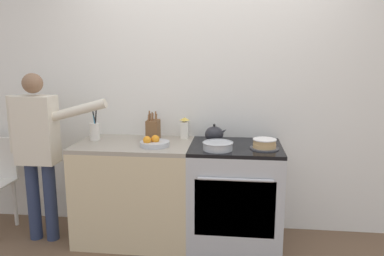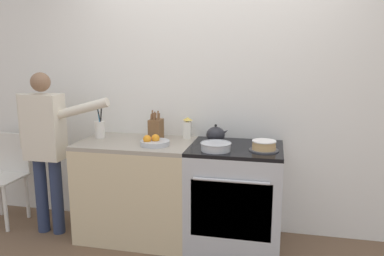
{
  "view_description": "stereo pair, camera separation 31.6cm",
  "coord_description": "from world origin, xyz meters",
  "px_view_note": "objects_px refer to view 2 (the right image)",
  "views": [
    {
      "loc": [
        0.23,
        -2.79,
        1.65
      ],
      "look_at": [
        -0.12,
        0.29,
        1.04
      ],
      "focal_mm": 35.0,
      "sensor_mm": 36.0,
      "label": 1
    },
    {
      "loc": [
        0.55,
        -2.74,
        1.65
      ],
      "look_at": [
        -0.12,
        0.29,
        1.04
      ],
      "focal_mm": 35.0,
      "sensor_mm": 36.0,
      "label": 2
    }
  ],
  "objects_px": {
    "layer_cake": "(264,146)",
    "utensil_crock": "(100,129)",
    "stove_range": "(235,197)",
    "fruit_bowl": "(154,142)",
    "person_baker": "(46,140)",
    "milk_carton": "(188,128)",
    "dining_chair": "(6,171)",
    "mixing_bowl": "(216,146)",
    "tea_kettle": "(216,135)",
    "knife_block": "(156,129)"
  },
  "relations": [
    {
      "from": "layer_cake",
      "to": "utensil_crock",
      "type": "bearing_deg",
      "value": 174.31
    },
    {
      "from": "stove_range",
      "to": "fruit_bowl",
      "type": "relative_size",
      "value": 3.58
    },
    {
      "from": "layer_cake",
      "to": "person_baker",
      "type": "bearing_deg",
      "value": -178.64
    },
    {
      "from": "milk_carton",
      "to": "dining_chair",
      "type": "distance_m",
      "value": 1.89
    },
    {
      "from": "utensil_crock",
      "to": "dining_chair",
      "type": "bearing_deg",
      "value": -177.85
    },
    {
      "from": "stove_range",
      "to": "layer_cake",
      "type": "xyz_separation_m",
      "value": [
        0.23,
        -0.08,
        0.48
      ]
    },
    {
      "from": "fruit_bowl",
      "to": "person_baker",
      "type": "distance_m",
      "value": 1.02
    },
    {
      "from": "mixing_bowl",
      "to": "dining_chair",
      "type": "relative_size",
      "value": 0.29
    },
    {
      "from": "stove_range",
      "to": "milk_carton",
      "type": "distance_m",
      "value": 0.75
    },
    {
      "from": "utensil_crock",
      "to": "milk_carton",
      "type": "bearing_deg",
      "value": 10.92
    },
    {
      "from": "stove_range",
      "to": "fruit_bowl",
      "type": "height_order",
      "value": "fruit_bowl"
    },
    {
      "from": "person_baker",
      "to": "dining_chair",
      "type": "height_order",
      "value": "person_baker"
    },
    {
      "from": "stove_range",
      "to": "milk_carton",
      "type": "height_order",
      "value": "milk_carton"
    },
    {
      "from": "fruit_bowl",
      "to": "dining_chair",
      "type": "height_order",
      "value": "fruit_bowl"
    },
    {
      "from": "person_baker",
      "to": "fruit_bowl",
      "type": "bearing_deg",
      "value": 4.57
    },
    {
      "from": "tea_kettle",
      "to": "knife_block",
      "type": "bearing_deg",
      "value": 178.44
    },
    {
      "from": "stove_range",
      "to": "person_baker",
      "type": "bearing_deg",
      "value": -175.68
    },
    {
      "from": "fruit_bowl",
      "to": "dining_chair",
      "type": "xyz_separation_m",
      "value": [
        -1.6,
        0.13,
        -0.41
      ]
    },
    {
      "from": "tea_kettle",
      "to": "mixing_bowl",
      "type": "distance_m",
      "value": 0.29
    },
    {
      "from": "tea_kettle",
      "to": "utensil_crock",
      "type": "distance_m",
      "value": 1.08
    },
    {
      "from": "stove_range",
      "to": "tea_kettle",
      "type": "bearing_deg",
      "value": 148.63
    },
    {
      "from": "knife_block",
      "to": "dining_chair",
      "type": "relative_size",
      "value": 0.31
    },
    {
      "from": "mixing_bowl",
      "to": "utensil_crock",
      "type": "bearing_deg",
      "value": 168.35
    },
    {
      "from": "milk_carton",
      "to": "utensil_crock",
      "type": "bearing_deg",
      "value": -169.08
    },
    {
      "from": "person_baker",
      "to": "dining_chair",
      "type": "bearing_deg",
      "value": 167.91
    },
    {
      "from": "layer_cake",
      "to": "dining_chair",
      "type": "height_order",
      "value": "layer_cake"
    },
    {
      "from": "person_baker",
      "to": "utensil_crock",
      "type": "bearing_deg",
      "value": 27.13
    },
    {
      "from": "dining_chair",
      "to": "tea_kettle",
      "type": "bearing_deg",
      "value": 31.78
    },
    {
      "from": "utensil_crock",
      "to": "dining_chair",
      "type": "height_order",
      "value": "utensil_crock"
    },
    {
      "from": "tea_kettle",
      "to": "person_baker",
      "type": "xyz_separation_m",
      "value": [
        -1.52,
        -0.25,
        -0.07
      ]
    },
    {
      "from": "mixing_bowl",
      "to": "dining_chair",
      "type": "bearing_deg",
      "value": 174.85
    },
    {
      "from": "knife_block",
      "to": "utensil_crock",
      "type": "bearing_deg",
      "value": -173.01
    },
    {
      "from": "person_baker",
      "to": "dining_chair",
      "type": "distance_m",
      "value": 0.71
    },
    {
      "from": "stove_range",
      "to": "milk_carton",
      "type": "relative_size",
      "value": 4.51
    },
    {
      "from": "mixing_bowl",
      "to": "fruit_bowl",
      "type": "relative_size",
      "value": 1.01
    },
    {
      "from": "person_baker",
      "to": "dining_chair",
      "type": "xyz_separation_m",
      "value": [
        -0.58,
        0.16,
        -0.38
      ]
    },
    {
      "from": "milk_carton",
      "to": "mixing_bowl",
      "type": "bearing_deg",
      "value": -50.1
    },
    {
      "from": "stove_range",
      "to": "tea_kettle",
      "type": "xyz_separation_m",
      "value": [
        -0.19,
        0.12,
        0.51
      ]
    },
    {
      "from": "tea_kettle",
      "to": "layer_cake",
      "type": "bearing_deg",
      "value": -25.13
    },
    {
      "from": "stove_range",
      "to": "mixing_bowl",
      "type": "distance_m",
      "value": 0.53
    },
    {
      "from": "dining_chair",
      "to": "mixing_bowl",
      "type": "bearing_deg",
      "value": 24.24
    },
    {
      "from": "utensil_crock",
      "to": "fruit_bowl",
      "type": "height_order",
      "value": "utensil_crock"
    },
    {
      "from": "layer_cake",
      "to": "tea_kettle",
      "type": "distance_m",
      "value": 0.47
    },
    {
      "from": "knife_block",
      "to": "milk_carton",
      "type": "xyz_separation_m",
      "value": [
        0.28,
        0.09,
        -0.0
      ]
    },
    {
      "from": "milk_carton",
      "to": "dining_chair",
      "type": "xyz_separation_m",
      "value": [
        -1.82,
        -0.19,
        -0.48
      ]
    },
    {
      "from": "stove_range",
      "to": "dining_chair",
      "type": "xyz_separation_m",
      "value": [
        -2.29,
        0.03,
        0.06
      ]
    },
    {
      "from": "stove_range",
      "to": "layer_cake",
      "type": "bearing_deg",
      "value": -19.53
    },
    {
      "from": "mixing_bowl",
      "to": "tea_kettle",
      "type": "bearing_deg",
      "value": 99.0
    },
    {
      "from": "knife_block",
      "to": "fruit_bowl",
      "type": "relative_size",
      "value": 1.08
    },
    {
      "from": "fruit_bowl",
      "to": "person_baker",
      "type": "xyz_separation_m",
      "value": [
        -1.02,
        -0.03,
        -0.03
      ]
    }
  ]
}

